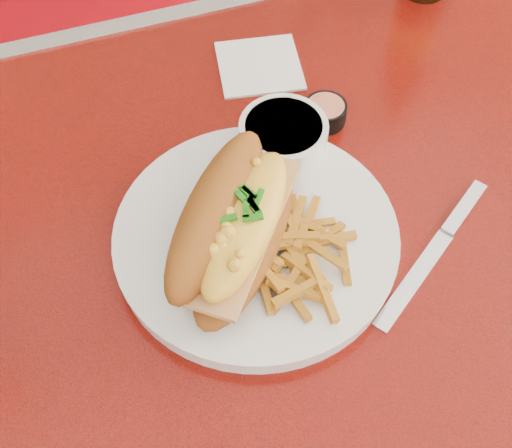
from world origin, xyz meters
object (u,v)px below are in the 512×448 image
object	(u,v)px
sauce_cup_right	(325,112)
knife	(442,240)
fork	(230,245)
mac_hoagie	(234,225)
diner_table	(271,303)
booth_bench_far	(148,76)
dinner_plate	(256,239)
gravy_ramekin	(283,141)

from	to	relation	value
sauce_cup_right	knife	bearing A→B (deg)	-76.02
fork	mac_hoagie	bearing A→B (deg)	-137.14
mac_hoagie	fork	bearing A→B (deg)	82.43
diner_table	knife	size ratio (longest dim) A/B	6.18
knife	sauce_cup_right	bearing A→B (deg)	69.67
diner_table	booth_bench_far	size ratio (longest dim) A/B	1.03
diner_table	sauce_cup_right	bearing A→B (deg)	49.84
diner_table	sauce_cup_right	xyz separation A→B (m)	(0.12, 0.14, 0.18)
booth_bench_far	knife	bearing A→B (deg)	-79.01
booth_bench_far	sauce_cup_right	xyz separation A→B (m)	(0.12, -0.67, 0.50)
fork	booth_bench_far	bearing A→B (deg)	-4.40
dinner_plate	knife	size ratio (longest dim) A/B	1.70
diner_table	knife	bearing A→B (deg)	-22.59
diner_table	booth_bench_far	xyz separation A→B (m)	(0.00, 0.81, -0.32)
booth_bench_far	sauce_cup_right	bearing A→B (deg)	-79.96
diner_table	fork	world-z (taller)	fork
mac_hoagie	sauce_cup_right	bearing A→B (deg)	-7.98
booth_bench_far	fork	bearing A→B (deg)	-93.83
fork	gravy_ramekin	bearing A→B (deg)	-42.77
gravy_ramekin	dinner_plate	bearing A→B (deg)	-123.44
dinner_plate	sauce_cup_right	world-z (taller)	sauce_cup_right
dinner_plate	knife	distance (m)	0.21
dinner_plate	mac_hoagie	world-z (taller)	mac_hoagie
dinner_plate	gravy_ramekin	world-z (taller)	gravy_ramekin
booth_bench_far	fork	xyz separation A→B (m)	(-0.06, -0.82, 0.50)
diner_table	sauce_cup_right	size ratio (longest dim) A/B	22.26
gravy_ramekin	sauce_cup_right	world-z (taller)	gravy_ramekin
diner_table	mac_hoagie	distance (m)	0.23
booth_bench_far	mac_hoagie	distance (m)	0.99
booth_bench_far	fork	world-z (taller)	booth_bench_far
diner_table	gravy_ramekin	world-z (taller)	gravy_ramekin
diner_table	sauce_cup_right	distance (m)	0.25
booth_bench_far	knife	world-z (taller)	booth_bench_far
diner_table	knife	xyz separation A→B (m)	(0.17, -0.07, 0.16)
dinner_plate	fork	distance (m)	0.03
gravy_ramekin	knife	xyz separation A→B (m)	(0.12, -0.17, -0.03)
dinner_plate	fork	xyz separation A→B (m)	(-0.03, -0.00, 0.01)
dinner_plate	fork	bearing A→B (deg)	-170.96
sauce_cup_right	fork	bearing A→B (deg)	-138.55
fork	gravy_ramekin	world-z (taller)	gravy_ramekin
fork	gravy_ramekin	xyz separation A→B (m)	(0.10, 0.11, 0.01)
fork	sauce_cup_right	size ratio (longest dim) A/B	2.29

